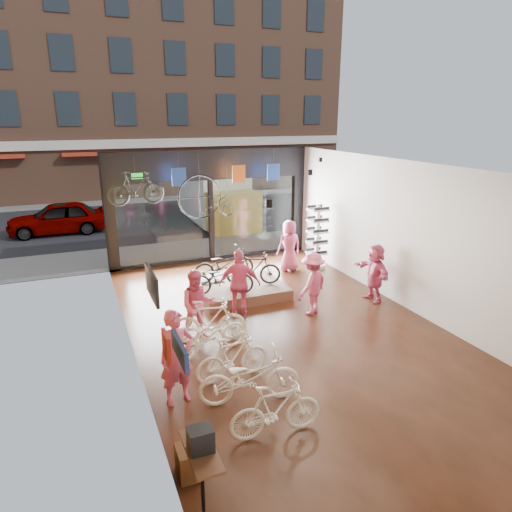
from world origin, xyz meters
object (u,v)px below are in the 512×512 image
box_truck (220,197)px  customer_2 (240,284)px  street_car (58,218)px  hung_bike (136,188)px  display_platform (241,290)px  customer_5 (375,273)px  customer_3 (312,284)px  penny_farthing (208,198)px  floor_bike_2 (250,377)px  display_bike_right (224,265)px  customer_0 (177,357)px  customer_1 (198,306)px  floor_bike_5 (209,321)px  display_bike_left (222,279)px  customer_4 (289,246)px  sunglasses_rack (317,237)px  floor_bike_3 (233,358)px  display_bike_mid (253,269)px  floor_bike_4 (210,334)px  floor_bike_1 (276,410)px

box_truck → customer_2: 10.25m
street_car → hung_bike: (2.31, -7.80, 2.24)m
display_platform → customer_5: (3.23, -1.69, 0.65)m
customer_3 → penny_farthing: size_ratio=0.98×
floor_bike_2 → display_bike_right: bearing=-3.7°
customer_0 → customer_1: (0.96, 2.15, -0.05)m
floor_bike_5 → customer_1: 0.43m
customer_1 → customer_0: bearing=-106.1°
customer_2 → penny_farthing: penny_farthing is taller
display_bike_left → customer_4: 3.47m
customer_3 → customer_1: bearing=-23.8°
street_car → sunglasses_rack: (7.94, -8.19, 0.36)m
customer_3 → floor_bike_3: bearing=7.3°
box_truck → customer_4: 7.13m
display_bike_left → display_bike_mid: size_ratio=1.10×
floor_bike_4 → display_bike_right: size_ratio=0.92×
box_truck → display_bike_right: size_ratio=3.54×
display_bike_mid → customer_5: bearing=-101.8°
floor_bike_4 → customer_4: bearing=-53.8°
customer_4 → customer_1: bearing=41.0°
penny_farthing → floor_bike_1: bearing=-99.1°
display_platform → hung_bike: size_ratio=1.52×
penny_farthing → floor_bike_3: bearing=-102.7°
display_platform → penny_farthing: (-0.34, 1.80, 2.35)m
customer_0 → box_truck: bearing=57.6°
box_truck → display_bike_right: bearing=-107.1°
floor_bike_4 → customer_0: 1.80m
floor_bike_4 → display_bike_right: 3.67m
floor_bike_2 → penny_farthing: 6.96m
box_truck → customer_0: 13.73m
floor_bike_5 → display_bike_left: 2.10m
display_bike_right → street_car: bearing=22.4°
customer_1 → customer_2: bearing=39.3°
customer_1 → sunglasses_rack: bearing=42.8°
penny_farthing → floor_bike_4: bearing=-106.9°
penny_farthing → hung_bike: size_ratio=1.04×
box_truck → display_platform: 8.91m
box_truck → customer_5: 10.33m
display_bike_right → hung_bike: (-2.12, 1.23, 2.14)m
floor_bike_3 → floor_bike_5: 1.63m
customer_0 → customer_3: customer_0 is taller
floor_bike_3 → customer_3: 3.57m
display_bike_mid → floor_bike_1: bearing=179.3°
street_car → customer_0: (1.99, -13.82, 0.18)m
box_truck → floor_bike_5: size_ratio=3.95×
penny_farthing → customer_0: bearing=-111.8°
customer_0 → customer_4: 7.57m
customer_1 → customer_3: customer_1 is taller
customer_3 → customer_2: bearing=-45.2°
customer_2 → street_car: bearing=-44.3°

